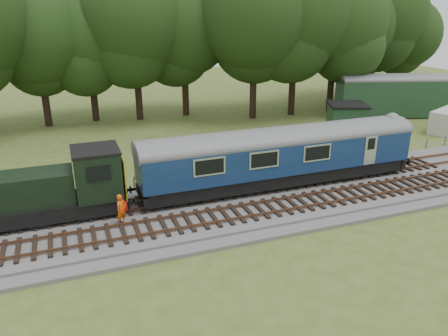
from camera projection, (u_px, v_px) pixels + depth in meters
name	position (u px, v px, depth m)	size (l,w,h in m)	color
ground	(216.00, 210.00, 25.64)	(120.00, 120.00, 0.00)	#3F561F
ballast	(216.00, 207.00, 25.58)	(70.00, 7.00, 0.35)	#4C4C4F
track_north	(208.00, 194.00, 26.72)	(67.20, 2.40, 0.21)	black
track_south	(226.00, 215.00, 24.09)	(67.20, 2.40, 0.21)	black
fence	(194.00, 182.00, 29.59)	(64.00, 0.12, 1.00)	#6B6054
tree_line	(145.00, 122.00, 44.94)	(70.00, 8.00, 18.00)	black
dmu_railcar	(280.00, 152.00, 27.53)	(18.05, 2.86, 3.88)	black
shunter_loco	(46.00, 192.00, 23.20)	(8.91, 2.60, 3.38)	black
worker	(121.00, 210.00, 22.92)	(0.63, 0.41, 1.71)	#E24D0B
parked_coach	(419.00, 93.00, 46.49)	(17.52, 8.08, 4.45)	#1A391E
shed	(346.00, 118.00, 40.65)	(4.46, 4.46, 2.79)	#1A391E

